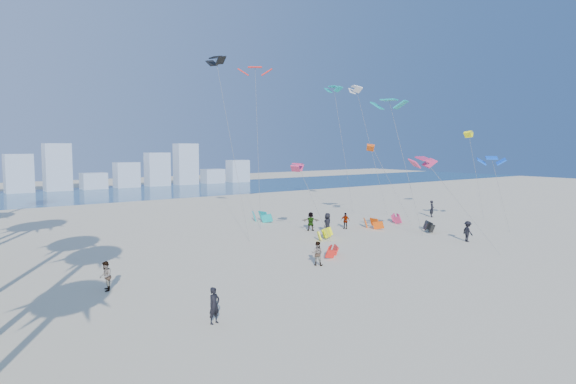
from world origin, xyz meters
TOP-DOWN VIEW (x-y plane):
  - ground at (0.00, 0.00)m, footprint 220.00×220.00m
  - ocean at (0.00, 72.00)m, footprint 220.00×220.00m
  - kitesurfer_near at (-9.90, 4.38)m, footprint 0.70×0.56m
  - kitesurfer_mid at (1.30, 10.41)m, footprint 0.98×1.01m
  - kitesurfers_far at (10.31, 17.18)m, footprint 39.92×13.69m
  - grounded_kites at (13.10, 20.00)m, footprint 19.23×20.07m
  - flying_kites at (15.16, 22.00)m, footprint 30.39×29.26m
  - distant_skyline at (-1.19, 82.00)m, footprint 85.00×3.00m

SIDE VIEW (x-z plane):
  - ground at x=0.00m, z-range 0.00..0.00m
  - ocean at x=0.00m, z-range 0.01..0.01m
  - grounded_kites at x=13.10m, z-range -0.05..0.94m
  - kitesurfer_mid at x=1.30m, z-range 0.00..1.65m
  - kitesurfer_near at x=-9.90m, z-range 0.00..1.68m
  - kitesurfers_far at x=10.31m, z-range -0.07..1.86m
  - distant_skyline at x=-1.19m, z-range -1.11..7.29m
  - flying_kites at x=15.16m, z-range 3.60..20.40m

